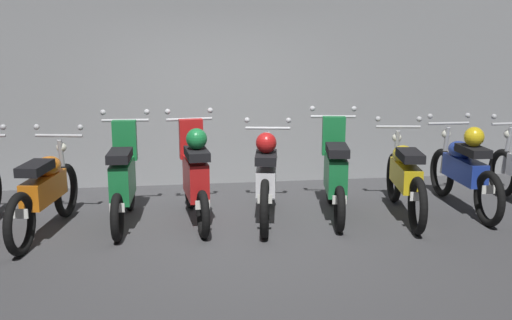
% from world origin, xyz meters
% --- Properties ---
extents(ground_plane, '(80.00, 80.00, 0.00)m').
position_xyz_m(ground_plane, '(0.00, 0.00, 0.00)').
color(ground_plane, '#424244').
extents(back_wall, '(16.00, 0.30, 2.85)m').
position_xyz_m(back_wall, '(0.00, 2.54, 1.43)').
color(back_wall, gray).
rests_on(back_wall, ground).
extents(motorbike_slot_2, '(0.62, 1.93, 1.15)m').
position_xyz_m(motorbike_slot_2, '(-2.09, 0.43, 0.49)').
color(motorbike_slot_2, black).
rests_on(motorbike_slot_2, ground).
extents(motorbike_slot_3, '(0.59, 1.68, 1.29)m').
position_xyz_m(motorbike_slot_3, '(-1.25, 0.66, 0.53)').
color(motorbike_slot_3, black).
rests_on(motorbike_slot_3, ground).
extents(motorbike_slot_4, '(0.59, 1.68, 1.29)m').
position_xyz_m(motorbike_slot_4, '(-0.42, 0.64, 0.57)').
color(motorbike_slot_4, black).
rests_on(motorbike_slot_4, ground).
extents(motorbike_slot_5, '(0.61, 1.93, 1.15)m').
position_xyz_m(motorbike_slot_5, '(0.42, 0.61, 0.53)').
color(motorbike_slot_5, black).
rests_on(motorbike_slot_5, ground).
extents(motorbike_slot_6, '(0.58, 1.67, 1.29)m').
position_xyz_m(motorbike_slot_6, '(1.26, 0.63, 0.53)').
color(motorbike_slot_6, black).
rests_on(motorbike_slot_6, ground).
extents(motorbike_slot_7, '(0.58, 1.94, 1.15)m').
position_xyz_m(motorbike_slot_7, '(2.10, 0.50, 0.49)').
color(motorbike_slot_7, black).
rests_on(motorbike_slot_7, ground).
extents(motorbike_slot_8, '(0.59, 1.95, 1.15)m').
position_xyz_m(motorbike_slot_8, '(2.93, 0.66, 0.53)').
color(motorbike_slot_8, black).
rests_on(motorbike_slot_8, ground).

